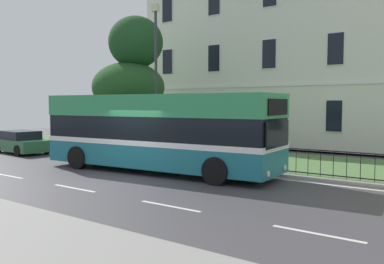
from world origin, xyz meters
name	(u,v)px	position (x,y,z in m)	size (l,w,h in m)	color
ground_plane	(140,175)	(0.00, 1.29, -0.01)	(60.00, 56.00, 0.18)	#423F43
georgian_townhouse	(300,40)	(0.24, 17.04, 7.09)	(19.69, 9.87, 13.87)	silver
iron_verge_railing	(192,152)	(0.24, 4.40, 0.62)	(17.96, 0.04, 0.97)	black
evergreen_tree	(133,101)	(-5.86, 7.00, 2.90)	(5.19, 5.19, 8.10)	#423328
single_decker_bus	(158,131)	(0.07, 2.31, 1.64)	(10.23, 3.26, 3.11)	#1C6B7B
parked_hatchback_01	(21,142)	(-10.20, 2.60, 0.61)	(3.85, 2.07, 1.25)	#2E653B
street_lamp_post	(156,71)	(-2.70, 5.39, 4.40)	(0.36, 0.24, 7.55)	#333338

